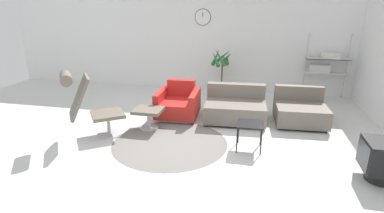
{
  "coord_description": "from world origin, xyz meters",
  "views": [
    {
      "loc": [
        1.08,
        -4.83,
        2.25
      ],
      "look_at": [
        0.01,
        0.05,
        0.55
      ],
      "focal_mm": 28.0,
      "sensor_mm": 36.0,
      "label": 1
    }
  ],
  "objects_px": {
    "armchair_red": "(178,104)",
    "side_table": "(250,126)",
    "lounge_chair": "(87,100)",
    "shelf_unit": "(325,64)",
    "ottoman": "(148,113)",
    "potted_plant": "(221,75)",
    "crt_television": "(383,160)",
    "couch_low": "(235,108)",
    "couch_second": "(300,111)"
  },
  "relations": [
    {
      "from": "couch_low",
      "to": "lounge_chair",
      "type": "bearing_deg",
      "value": 26.89
    },
    {
      "from": "armchair_red",
      "to": "couch_low",
      "type": "height_order",
      "value": "armchair_red"
    },
    {
      "from": "side_table",
      "to": "potted_plant",
      "type": "relative_size",
      "value": 0.36
    },
    {
      "from": "shelf_unit",
      "to": "side_table",
      "type": "bearing_deg",
      "value": -117.37
    },
    {
      "from": "lounge_chair",
      "to": "armchair_red",
      "type": "relative_size",
      "value": 1.31
    },
    {
      "from": "armchair_red",
      "to": "crt_television",
      "type": "xyz_separation_m",
      "value": [
        3.28,
        -1.82,
        0.05
      ]
    },
    {
      "from": "armchair_red",
      "to": "shelf_unit",
      "type": "distance_m",
      "value": 3.82
    },
    {
      "from": "couch_low",
      "to": "potted_plant",
      "type": "bearing_deg",
      "value": -77.0
    },
    {
      "from": "armchair_red",
      "to": "couch_low",
      "type": "relative_size",
      "value": 0.74
    },
    {
      "from": "crt_television",
      "to": "potted_plant",
      "type": "height_order",
      "value": "potted_plant"
    },
    {
      "from": "lounge_chair",
      "to": "armchair_red",
      "type": "xyz_separation_m",
      "value": [
        1.25,
        1.4,
        -0.43
      ]
    },
    {
      "from": "couch_second",
      "to": "side_table",
      "type": "relative_size",
      "value": 2.26
    },
    {
      "from": "couch_second",
      "to": "crt_television",
      "type": "xyz_separation_m",
      "value": [
        0.82,
        -1.95,
        0.06
      ]
    },
    {
      "from": "couch_second",
      "to": "shelf_unit",
      "type": "bearing_deg",
      "value": -114.92
    },
    {
      "from": "armchair_red",
      "to": "couch_low",
      "type": "bearing_deg",
      "value": 178.83
    },
    {
      "from": "armchair_red",
      "to": "crt_television",
      "type": "distance_m",
      "value": 3.75
    },
    {
      "from": "ottoman",
      "to": "shelf_unit",
      "type": "bearing_deg",
      "value": 37.76
    },
    {
      "from": "ottoman",
      "to": "shelf_unit",
      "type": "height_order",
      "value": "shelf_unit"
    },
    {
      "from": "armchair_red",
      "to": "side_table",
      "type": "distance_m",
      "value": 1.96
    },
    {
      "from": "lounge_chair",
      "to": "ottoman",
      "type": "distance_m",
      "value": 1.13
    },
    {
      "from": "armchair_red",
      "to": "couch_low",
      "type": "distance_m",
      "value": 1.19
    },
    {
      "from": "shelf_unit",
      "to": "ottoman",
      "type": "bearing_deg",
      "value": -142.24
    },
    {
      "from": "couch_second",
      "to": "potted_plant",
      "type": "relative_size",
      "value": 0.81
    },
    {
      "from": "couch_low",
      "to": "armchair_red",
      "type": "bearing_deg",
      "value": -2.18
    },
    {
      "from": "crt_television",
      "to": "shelf_unit",
      "type": "bearing_deg",
      "value": 1.68
    },
    {
      "from": "couch_low",
      "to": "side_table",
      "type": "height_order",
      "value": "couch_low"
    },
    {
      "from": "couch_second",
      "to": "ottoman",
      "type": "bearing_deg",
      "value": 14.34
    },
    {
      "from": "crt_television",
      "to": "potted_plant",
      "type": "relative_size",
      "value": 0.45
    },
    {
      "from": "couch_second",
      "to": "side_table",
      "type": "distance_m",
      "value": 1.67
    },
    {
      "from": "ottoman",
      "to": "potted_plant",
      "type": "relative_size",
      "value": 0.43
    },
    {
      "from": "lounge_chair",
      "to": "side_table",
      "type": "height_order",
      "value": "lounge_chair"
    },
    {
      "from": "ottoman",
      "to": "side_table",
      "type": "distance_m",
      "value": 1.96
    },
    {
      "from": "lounge_chair",
      "to": "couch_second",
      "type": "xyz_separation_m",
      "value": [
        3.71,
        1.53,
        -0.44
      ]
    },
    {
      "from": "armchair_red",
      "to": "side_table",
      "type": "xyz_separation_m",
      "value": [
        1.52,
        -1.24,
        0.13
      ]
    },
    {
      "from": "couch_second",
      "to": "potted_plant",
      "type": "height_order",
      "value": "potted_plant"
    },
    {
      "from": "ottoman",
      "to": "potted_plant",
      "type": "bearing_deg",
      "value": 66.56
    },
    {
      "from": "ottoman",
      "to": "crt_television",
      "type": "bearing_deg",
      "value": -15.85
    },
    {
      "from": "ottoman",
      "to": "crt_television",
      "type": "xyz_separation_m",
      "value": [
        3.67,
        -1.04,
        0.01
      ]
    },
    {
      "from": "couch_low",
      "to": "potted_plant",
      "type": "height_order",
      "value": "potted_plant"
    },
    {
      "from": "crt_television",
      "to": "shelf_unit",
      "type": "height_order",
      "value": "shelf_unit"
    },
    {
      "from": "lounge_chair",
      "to": "side_table",
      "type": "relative_size",
      "value": 2.71
    },
    {
      "from": "ottoman",
      "to": "side_table",
      "type": "height_order",
      "value": "side_table"
    },
    {
      "from": "lounge_chair",
      "to": "couch_low",
      "type": "height_order",
      "value": "lounge_chair"
    },
    {
      "from": "lounge_chair",
      "to": "shelf_unit",
      "type": "xyz_separation_m",
      "value": [
        4.44,
        3.4,
        0.19
      ]
    },
    {
      "from": "potted_plant",
      "to": "ottoman",
      "type": "bearing_deg",
      "value": -113.44
    },
    {
      "from": "crt_television",
      "to": "couch_low",
      "type": "bearing_deg",
      "value": 49.1
    },
    {
      "from": "lounge_chair",
      "to": "couch_second",
      "type": "relative_size",
      "value": 1.2
    },
    {
      "from": "armchair_red",
      "to": "side_table",
      "type": "bearing_deg",
      "value": 138.48
    },
    {
      "from": "crt_television",
      "to": "potted_plant",
      "type": "distance_m",
      "value": 4.38
    },
    {
      "from": "armchair_red",
      "to": "couch_second",
      "type": "height_order",
      "value": "armchair_red"
    }
  ]
}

